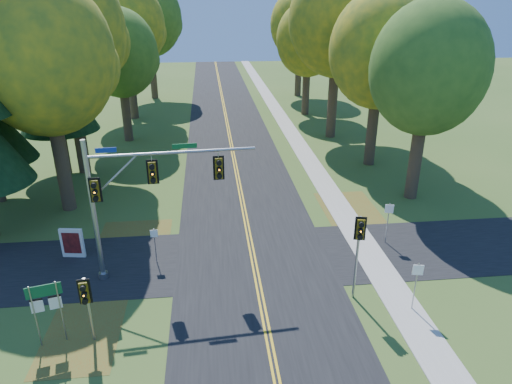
{
  "coord_description": "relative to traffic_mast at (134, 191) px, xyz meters",
  "views": [
    {
      "loc": [
        -2.06,
        -18.55,
        12.67
      ],
      "look_at": [
        0.29,
        3.29,
        3.2
      ],
      "focal_mm": 32.0,
      "sensor_mm": 36.0,
      "label": 1
    }
  ],
  "objects": [
    {
      "name": "reg_sign_e_south",
      "position": [
        12.04,
        -4.06,
        -2.88
      ],
      "size": [
        0.45,
        0.12,
        2.36
      ],
      "rotation": [
        0.0,
        0.0,
        -0.19
      ],
      "color": "gray",
      "rests_on": "ground"
    },
    {
      "name": "traffic_mast",
      "position": [
        0.0,
        0.0,
        0.0
      ],
      "size": [
        7.71,
        1.05,
        7.0
      ],
      "rotation": [
        0.0,
        0.0,
        0.07
      ],
      "color": "#989AA0",
      "rests_on": "ground"
    },
    {
      "name": "tree_e_e",
      "position": [
        16.01,
        42.55,
        4.69
      ],
      "size": [
        7.8,
        7.8,
        13.74
      ],
      "color": "#38281C",
      "rests_on": "ground"
    },
    {
      "name": "info_kiosk",
      "position": [
        -3.82,
        2.07,
        -3.68
      ],
      "size": [
        1.2,
        0.34,
        1.65
      ],
      "rotation": [
        0.0,
        0.0,
        -0.15
      ],
      "color": "silver",
      "rests_on": "ground"
    },
    {
      "name": "tree_e_b",
      "position": [
        16.51,
        14.55,
        4.39
      ],
      "size": [
        7.6,
        7.6,
        13.33
      ],
      "color": "#38281C",
      "rests_on": "ground"
    },
    {
      "name": "road_main",
      "position": [
        5.54,
        -1.03,
        -4.49
      ],
      "size": [
        8.0,
        160.0,
        0.02
      ],
      "primitive_type": "cube",
      "color": "black",
      "rests_on": "ground"
    },
    {
      "name": "centerline_right",
      "position": [
        5.64,
        -1.03,
        -4.48
      ],
      "size": [
        0.1,
        160.0,
        0.01
      ],
      "primitive_type": "cube",
      "color": "gold",
      "rests_on": "road_main"
    },
    {
      "name": "tree_w_a",
      "position": [
        -5.59,
        8.35,
        4.98
      ],
      "size": [
        8.0,
        8.0,
        14.15
      ],
      "color": "#38281C",
      "rests_on": "ground"
    },
    {
      "name": "route_sign_cluster",
      "position": [
        -2.96,
        -4.51,
        -2.55
      ],
      "size": [
        1.26,
        0.36,
        2.77
      ],
      "rotation": [
        0.0,
        0.0,
        0.25
      ],
      "color": "gray",
      "rests_on": "ground"
    },
    {
      "name": "pine_c",
      "position": [
        -7.46,
        14.97,
        5.19
      ],
      "size": [
        5.6,
        5.6,
        20.56
      ],
      "color": "#38281C",
      "rests_on": "ground"
    },
    {
      "name": "ground",
      "position": [
        5.54,
        -1.03,
        -4.5
      ],
      "size": [
        160.0,
        160.0,
        0.0
      ],
      "primitive_type": "plane",
      "color": "#37551E",
      "rests_on": "ground"
    },
    {
      "name": "leaf_patch_e",
      "position": [
        12.34,
        4.97,
        -4.5
      ],
      "size": [
        3.5,
        8.0,
        0.0
      ],
      "primitive_type": "cube",
      "color": "brown",
      "rests_on": "ground"
    },
    {
      "name": "leaf_patch_w_far",
      "position": [
        -1.96,
        -4.03,
        -4.5
      ],
      "size": [
        3.0,
        5.0,
        0.0
      ],
      "primitive_type": "cube",
      "color": "brown",
      "rests_on": "ground"
    },
    {
      "name": "road_cross",
      "position": [
        5.54,
        0.97,
        -4.49
      ],
      "size": [
        60.0,
        6.0,
        0.02
      ],
      "primitive_type": "cube",
      "color": "black",
      "rests_on": "ground"
    },
    {
      "name": "ped_signal_pole",
      "position": [
        -1.4,
        -4.72,
        -2.28
      ],
      "size": [
        0.47,
        0.54,
        2.99
      ],
      "rotation": [
        0.0,
        0.0,
        0.1
      ],
      "color": "gray",
      "rests_on": "ground"
    },
    {
      "name": "tree_w_d",
      "position": [
        -4.58,
        32.15,
        5.28
      ],
      "size": [
        8.2,
        8.2,
        14.56
      ],
      "color": "#38281C",
      "rests_on": "ground"
    },
    {
      "name": "tree_e_c",
      "position": [
        15.42,
        22.66,
        6.16
      ],
      "size": [
        8.8,
        8.8,
        15.79
      ],
      "color": "#38281C",
      "rests_on": "ground"
    },
    {
      "name": "tree_e_a",
      "position": [
        17.11,
        7.74,
        4.03
      ],
      "size": [
        7.2,
        7.2,
        12.73
      ],
      "color": "#38281C",
      "rests_on": "ground"
    },
    {
      "name": "tree_w_c",
      "position": [
        -4.0,
        23.44,
        3.44
      ],
      "size": [
        6.8,
        6.8,
        11.91
      ],
      "color": "#38281C",
      "rests_on": "ground"
    },
    {
      "name": "sidewalk_east",
      "position": [
        11.74,
        -1.03,
        -4.47
      ],
      "size": [
        1.6,
        160.0,
        0.06
      ],
      "primitive_type": "cube",
      "color": "#9E998E",
      "rests_on": "ground"
    },
    {
      "name": "tree_w_e",
      "position": [
        -3.38,
        43.05,
        5.57
      ],
      "size": [
        8.4,
        8.4,
        14.97
      ],
      "color": "#38281C",
      "rests_on": "ground"
    },
    {
      "name": "east_signal_pole",
      "position": [
        9.7,
        -3.06,
        -1.34
      ],
      "size": [
        0.48,
        0.56,
        4.18
      ],
      "rotation": [
        0.0,
        0.0,
        -0.23
      ],
      "color": "#94979C",
      "rests_on": "ground"
    },
    {
      "name": "reg_sign_e_north",
      "position": [
        13.04,
        1.78,
        -2.85
      ],
      "size": [
        0.45,
        0.16,
        2.42
      ],
      "rotation": [
        0.0,
        0.0,
        -0.28
      ],
      "color": "gray",
      "rests_on": "ground"
    },
    {
      "name": "reg_sign_w",
      "position": [
        0.55,
        1.05,
        -3.16
      ],
      "size": [
        0.37,
        0.06,
        1.96
      ],
      "rotation": [
        0.0,
        0.0,
        0.02
      ],
      "color": "gray",
      "rests_on": "ground"
    },
    {
      "name": "centerline_left",
      "position": [
        5.44,
        -1.03,
        -4.48
      ],
      "size": [
        0.1,
        160.0,
        0.01
      ],
      "primitive_type": "cube",
      "color": "gold",
      "rests_on": "road_main"
    },
    {
      "name": "leaf_patch_w_near",
      "position": [
        -0.96,
        2.97,
        -4.5
      ],
      "size": [
        4.0,
        6.0,
        0.0
      ],
      "primitive_type": "cube",
      "color": "brown",
      "rests_on": "ground"
    },
    {
      "name": "tree_w_b",
      "position": [
        -6.18,
        15.26,
        5.86
      ],
      "size": [
        8.6,
        8.6,
        15.38
      ],
      "color": "#38281C",
      "rests_on": "ground"
    },
    {
      "name": "tree_e_d",
      "position": [
        14.81,
        31.84,
        3.73
      ],
      "size": [
        7.0,
        7.0,
        12.32
      ],
      "color": "#38281C",
      "rests_on": "ground"
    }
  ]
}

